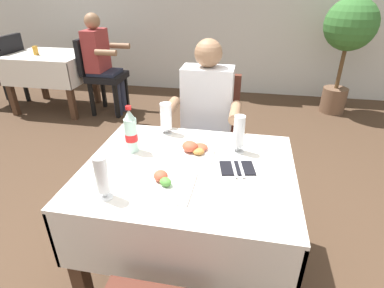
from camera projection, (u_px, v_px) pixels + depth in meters
name	position (u px, v px, depth m)	size (l,w,h in m)	color
ground_plane	(193.00, 281.00, 1.84)	(11.00, 11.00, 0.00)	#473323
main_dining_table	(189.00, 194.00, 1.65)	(1.07, 0.89, 0.75)	white
chair_far_diner_seat	(210.00, 132.00, 2.39)	(0.44, 0.50, 0.97)	#4C2319
seated_diner_far	(206.00, 118.00, 2.22)	(0.50, 0.46, 1.26)	#282D42
plate_near_camera	(165.00, 183.00, 1.42)	(0.25, 0.25, 0.06)	white
plate_far_diner	(194.00, 149.00, 1.69)	(0.24, 0.24, 0.07)	white
beer_glass_left	(102.00, 178.00, 1.30)	(0.07, 0.07, 0.20)	white
beer_glass_middle	(239.00, 133.00, 1.66)	(0.07, 0.07, 0.21)	white
beer_glass_right	(166.00, 118.00, 1.87)	(0.07, 0.07, 0.20)	white
cola_bottle_primary	(131.00, 132.00, 1.66)	(0.07, 0.07, 0.27)	silver
napkin_cutlery_set	(237.00, 168.00, 1.55)	(0.19, 0.20, 0.01)	black
background_dining_table	(51.00, 68.00, 4.08)	(0.97, 0.78, 0.75)	white
background_chair_left	(6.00, 66.00, 4.19)	(0.50, 0.44, 0.97)	black
background_chair_right	(100.00, 71.00, 3.97)	(0.50, 0.44, 0.97)	black
background_patron	(102.00, 59.00, 3.88)	(0.46, 0.50, 1.26)	#282D42
background_table_tumbler	(36.00, 51.00, 3.90)	(0.06, 0.06, 0.11)	#C68928
potted_plant_corner	(348.00, 35.00, 3.75)	(0.62, 0.62, 1.44)	brown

